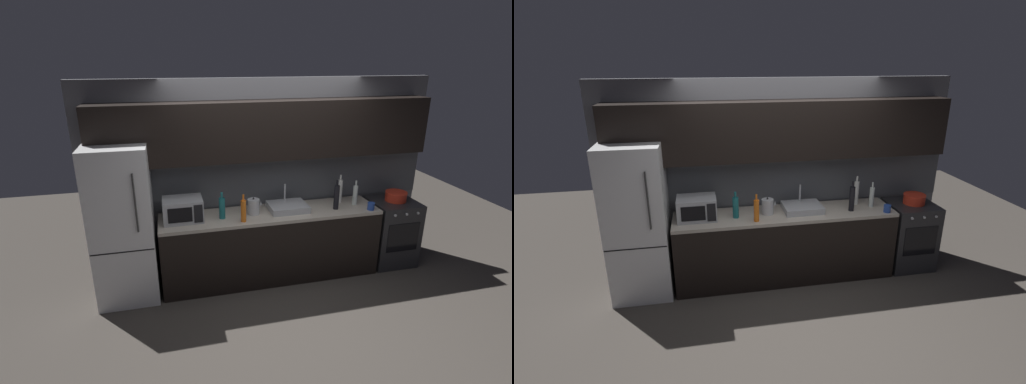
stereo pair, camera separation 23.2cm
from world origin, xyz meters
The scene contains 15 objects.
ground_plane centered at (0.00, 0.00, 0.00)m, with size 10.00×10.00×0.00m, color #3D3833.
back_wall centered at (0.00, 1.20, 1.55)m, with size 4.50×0.44×2.50m.
counter_run centered at (0.00, 0.90, 0.45)m, with size 2.76×0.60×0.90m.
refrigerator centered at (-1.76, 0.90, 0.93)m, with size 0.68×0.69×1.85m.
oven_range centered at (1.72, 0.90, 0.45)m, with size 0.60×0.62×0.90m.
microwave centered at (-1.08, 0.92, 1.04)m, with size 0.46×0.35×0.27m.
sink_basin centered at (0.22, 0.93, 0.94)m, with size 0.48×0.38×0.30m.
kettle centered at (-0.22, 0.91, 1.00)m, with size 0.18×0.15×0.21m.
wine_bottle_white centered at (0.97, 1.03, 1.06)m, with size 0.06×0.06×0.38m.
wine_bottle_dark centered at (0.83, 0.82, 1.06)m, with size 0.07×0.07×0.38m.
wine_bottle_clear centered at (1.14, 0.90, 1.04)m, with size 0.06×0.06×0.33m.
wine_bottle_teal centered at (-0.62, 0.86, 1.03)m, with size 0.07×0.07×0.33m.
wine_bottle_orange centered at (-0.39, 0.71, 1.04)m, with size 0.06×0.06×0.33m.
mug_blue centered at (1.25, 0.69, 0.95)m, with size 0.09×0.09×0.10m, color #234299.
cooking_pot centered at (1.74, 0.90, 0.96)m, with size 0.28×0.28×0.13m.
Camera 1 is at (-1.22, -3.30, 2.72)m, focal length 26.58 mm.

